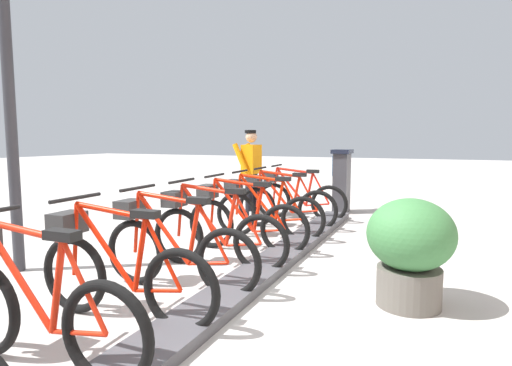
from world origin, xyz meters
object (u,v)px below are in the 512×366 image
(bike_docked_2, at_px, (264,210))
(lamp_post, at_px, (6,45))
(bike_docked_1, at_px, (282,203))
(bike_docked_5, at_px, (173,247))
(bike_docked_6, at_px, (117,270))
(bike_docked_3, at_px, (242,219))
(worker_near_rack, at_px, (251,169))
(planter_bush, at_px, (410,246))
(bike_docked_0, at_px, (297,197))
(bike_docked_4, at_px, (212,231))
(payment_kiosk, at_px, (342,180))
(bike_docked_7, at_px, (31,305))

(bike_docked_2, bearing_deg, lamp_post, 52.42)
(bike_docked_1, bearing_deg, bike_docked_5, 90.00)
(bike_docked_2, bearing_deg, bike_docked_6, 90.00)
(bike_docked_5, bearing_deg, bike_docked_3, -90.00)
(lamp_post, bearing_deg, worker_near_rack, -103.06)
(worker_near_rack, height_order, planter_bush, worker_near_rack)
(bike_docked_0, height_order, planter_bush, bike_docked_0)
(bike_docked_3, height_order, worker_near_rack, worker_near_rack)
(bike_docked_1, height_order, bike_docked_6, same)
(bike_docked_1, height_order, bike_docked_4, same)
(lamp_post, bearing_deg, bike_docked_1, -120.50)
(worker_near_rack, distance_m, planter_bush, 4.71)
(bike_docked_2, relative_size, worker_near_rack, 1.04)
(bike_docked_0, distance_m, worker_near_rack, 1.09)
(worker_near_rack, distance_m, lamp_post, 4.60)
(bike_docked_2, distance_m, lamp_post, 3.81)
(bike_docked_1, height_order, worker_near_rack, worker_near_rack)
(bike_docked_5, bearing_deg, bike_docked_0, -90.00)
(lamp_post, bearing_deg, bike_docked_4, -153.29)
(bike_docked_5, relative_size, worker_near_rack, 1.04)
(bike_docked_0, relative_size, worker_near_rack, 1.04)
(bike_docked_6, bearing_deg, planter_bush, -149.10)
(bike_docked_4, relative_size, worker_near_rack, 1.04)
(bike_docked_5, bearing_deg, bike_docked_4, -90.00)
(bike_docked_3, distance_m, bike_docked_5, 1.56)
(bike_docked_3, height_order, bike_docked_5, same)
(bike_docked_4, distance_m, bike_docked_5, 0.78)
(bike_docked_1, bearing_deg, payment_kiosk, -106.48)
(bike_docked_2, xyz_separation_m, planter_bush, (-2.16, 1.82, 0.11))
(bike_docked_7, height_order, lamp_post, lamp_post)
(bike_docked_6, xyz_separation_m, lamp_post, (1.95, -0.57, 2.06))
(bike_docked_2, relative_size, bike_docked_3, 1.00)
(bike_docked_3, height_order, planter_bush, bike_docked_3)
(planter_bush, bearing_deg, bike_docked_1, -50.25)
(bike_docked_4, bearing_deg, bike_docked_5, 90.00)
(payment_kiosk, bearing_deg, bike_docked_7, 85.05)
(bike_docked_3, bearing_deg, bike_docked_2, -90.00)
(payment_kiosk, xyz_separation_m, worker_near_rack, (1.55, 1.04, 0.24))
(bike_docked_4, bearing_deg, bike_docked_1, -90.00)
(bike_docked_0, height_order, bike_docked_3, same)
(bike_docked_2, distance_m, bike_docked_3, 0.78)
(bike_docked_4, relative_size, planter_bush, 1.77)
(bike_docked_0, height_order, bike_docked_2, same)
(bike_docked_4, relative_size, bike_docked_5, 1.00)
(bike_docked_3, relative_size, lamp_post, 0.46)
(worker_near_rack, bearing_deg, lamp_post, 76.94)
(bike_docked_5, distance_m, bike_docked_6, 0.78)
(bike_docked_2, distance_m, bike_docked_6, 3.11)
(bike_docked_3, bearing_deg, lamp_post, 42.03)
(bike_docked_4, xyz_separation_m, planter_bush, (-2.16, 0.26, 0.11))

